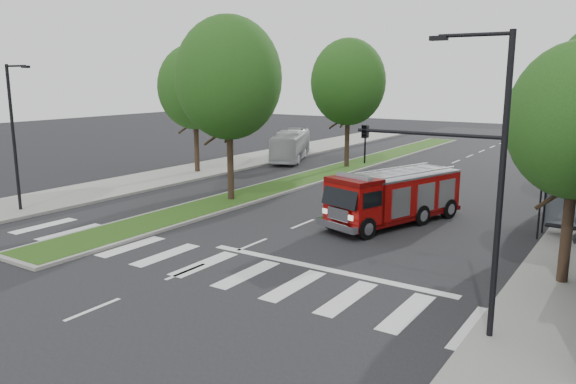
{
  "coord_description": "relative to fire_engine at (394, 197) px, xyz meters",
  "views": [
    {
      "loc": [
        13.63,
        -18.0,
        6.88
      ],
      "look_at": [
        0.04,
        2.64,
        1.8
      ],
      "focal_mm": 35.0,
      "sensor_mm": 36.0,
      "label": 1
    }
  ],
  "objects": [
    {
      "name": "tree_median_near",
      "position": [
        -9.55,
        -0.45,
        5.53
      ],
      "size": [
        5.8,
        5.8,
        10.16
      ],
      "color": "black",
      "rests_on": "ground"
    },
    {
      "name": "fire_engine",
      "position": [
        0.0,
        0.0,
        0.0
      ],
      "size": [
        4.52,
        8.03,
        2.67
      ],
      "rotation": [
        0.0,
        0.0,
        -0.31
      ],
      "color": "#540504",
      "rests_on": "ground"
    },
    {
      "name": "ground",
      "position": [
        -3.55,
        -6.45,
        -1.28
      ],
      "size": [
        140.0,
        140.0,
        0.0
      ],
      "primitive_type": "plane",
      "color": "black",
      "rests_on": "ground"
    },
    {
      "name": "sidewalk_left",
      "position": [
        -18.05,
        3.55,
        -1.21
      ],
      "size": [
        5.0,
        80.0,
        0.15
      ],
      "primitive_type": "cube",
      "color": "gray",
      "rests_on": "ground"
    },
    {
      "name": "streetlight_right_near",
      "position": [
        6.06,
        -9.95,
        3.39
      ],
      "size": [
        4.08,
        0.22,
        8.0
      ],
      "color": "black",
      "rests_on": "ground"
    },
    {
      "name": "tree_median_far",
      "position": [
        -9.55,
        13.55,
        5.21
      ],
      "size": [
        5.6,
        5.6,
        9.72
      ],
      "color": "black",
      "rests_on": "ground"
    },
    {
      "name": "tree_left_mid",
      "position": [
        -17.55,
        5.55,
        4.88
      ],
      "size": [
        5.2,
        5.2,
        9.16
      ],
      "color": "black",
      "rests_on": "ground"
    },
    {
      "name": "streetlight_left_near",
      "position": [
        -16.92,
        -8.45,
        2.91
      ],
      "size": [
        1.9,
        0.2,
        7.5
      ],
      "color": "black",
      "rests_on": "ground"
    },
    {
      "name": "median",
      "position": [
        -9.55,
        11.55,
        -1.2
      ],
      "size": [
        3.0,
        50.0,
        0.15
      ],
      "color": "gray",
      "rests_on": "ground"
    },
    {
      "name": "city_bus",
      "position": [
        -15.55,
        14.95,
        -0.04
      ],
      "size": [
        5.53,
        8.96,
        2.48
      ],
      "primitive_type": "imported",
      "rotation": [
        0.0,
        0.0,
        0.42
      ],
      "color": "#B4B4B9",
      "rests_on": "ground"
    }
  ]
}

